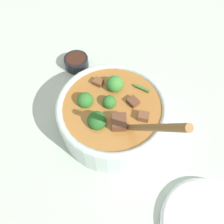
{
  "coord_description": "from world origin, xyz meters",
  "views": [
    {
      "loc": [
        -0.12,
        0.24,
        0.49
      ],
      "look_at": [
        0.0,
        0.0,
        0.06
      ],
      "focal_mm": 35.0,
      "sensor_mm": 36.0,
      "label": 1
    }
  ],
  "objects": [
    {
      "name": "ground_plane",
      "position": [
        0.0,
        0.0,
        0.0
      ],
      "size": [
        4.0,
        4.0,
        0.0
      ],
      "primitive_type": "plane",
      "color": "#ADBCAD"
    },
    {
      "name": "stew_bowl",
      "position": [
        -0.0,
        0.0,
        0.06
      ],
      "size": [
        0.28,
        0.25,
        0.27
      ],
      "color": "#B2C6BC",
      "rests_on": "ground_plane"
    },
    {
      "name": "condiment_bowl",
      "position": [
        0.19,
        -0.14,
        0.02
      ],
      "size": [
        0.07,
        0.07,
        0.03
      ],
      "color": "black",
      "rests_on": "ground_plane"
    }
  ]
}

